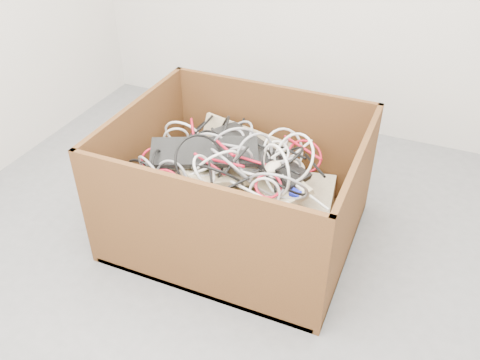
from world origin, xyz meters
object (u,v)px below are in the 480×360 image
at_px(power_strip_left, 192,163).
at_px(power_strip_right, 158,184).
at_px(cardboard_box, 236,206).
at_px(vga_plug, 296,194).

bearing_deg(power_strip_left, power_strip_right, -129.76).
height_order(cardboard_box, power_strip_left, cardboard_box).
bearing_deg(cardboard_box, vga_plug, -7.34).
height_order(cardboard_box, vga_plug, cardboard_box).
distance_m(cardboard_box, power_strip_left, 0.29).
xyz_separation_m(power_strip_right, vga_plug, (0.60, 0.15, 0.02)).
xyz_separation_m(power_strip_left, power_strip_right, (-0.08, -0.18, -0.03)).
height_order(power_strip_left, power_strip_right, power_strip_left).
distance_m(power_strip_right, vga_plug, 0.62).
bearing_deg(vga_plug, cardboard_box, -178.02).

